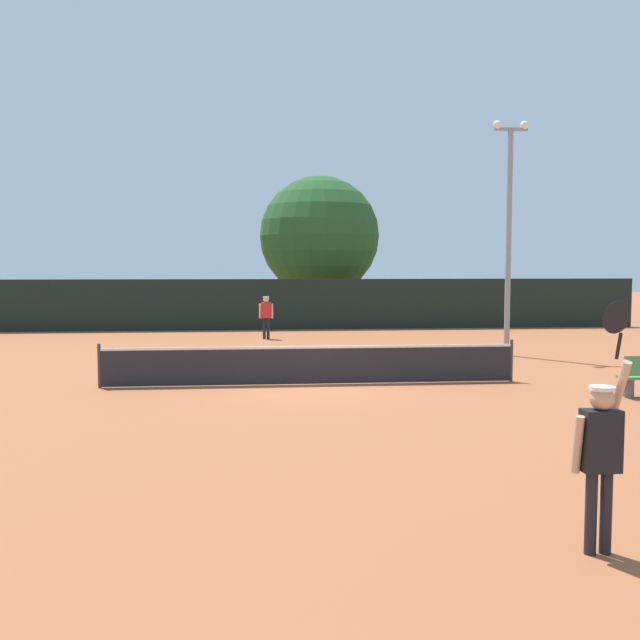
{
  "coord_description": "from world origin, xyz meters",
  "views": [
    {
      "loc": [
        -1.47,
        -17.51,
        2.93
      ],
      "look_at": [
        0.61,
        4.01,
        1.3
      ],
      "focal_mm": 40.17,
      "sensor_mm": 36.0,
      "label": 1
    }
  ],
  "objects_px": {
    "parked_car_mid": "(307,303)",
    "parked_car_far": "(463,305)",
    "player_receiving": "(266,313)",
    "player_serving": "(601,443)",
    "light_pole": "(509,222)",
    "large_tree": "(320,236)",
    "parked_car_near": "(130,304)",
    "tennis_ball": "(400,375)"
  },
  "relations": [
    {
      "from": "parked_car_mid",
      "to": "parked_car_far",
      "type": "bearing_deg",
      "value": -25.0
    },
    {
      "from": "parked_car_far",
      "to": "large_tree",
      "type": "bearing_deg",
      "value": 174.62
    },
    {
      "from": "parked_car_near",
      "to": "parked_car_mid",
      "type": "distance_m",
      "value": 10.22
    },
    {
      "from": "tennis_ball",
      "to": "large_tree",
      "type": "bearing_deg",
      "value": 90.71
    },
    {
      "from": "player_receiving",
      "to": "light_pole",
      "type": "bearing_deg",
      "value": 141.59
    },
    {
      "from": "light_pole",
      "to": "parked_car_near",
      "type": "height_order",
      "value": "light_pole"
    },
    {
      "from": "player_serving",
      "to": "large_tree",
      "type": "relative_size",
      "value": 0.33
    },
    {
      "from": "player_receiving",
      "to": "tennis_ball",
      "type": "xyz_separation_m",
      "value": [
        3.35,
        -10.2,
        -1.02
      ]
    },
    {
      "from": "player_receiving",
      "to": "parked_car_far",
      "type": "relative_size",
      "value": 0.4
    },
    {
      "from": "large_tree",
      "to": "parked_car_near",
      "type": "bearing_deg",
      "value": 162.21
    },
    {
      "from": "parked_car_mid",
      "to": "parked_car_far",
      "type": "height_order",
      "value": "same"
    },
    {
      "from": "tennis_ball",
      "to": "parked_car_mid",
      "type": "xyz_separation_m",
      "value": [
        -0.67,
        23.31,
        0.74
      ]
    },
    {
      "from": "light_pole",
      "to": "large_tree",
      "type": "height_order",
      "value": "large_tree"
    },
    {
      "from": "player_receiving",
      "to": "player_serving",
      "type": "bearing_deg",
      "value": 97.55
    },
    {
      "from": "player_receiving",
      "to": "large_tree",
      "type": "relative_size",
      "value": 0.22
    },
    {
      "from": "player_serving",
      "to": "parked_car_far",
      "type": "bearing_deg",
      "value": 75.6
    },
    {
      "from": "parked_car_far",
      "to": "parked_car_near",
      "type": "bearing_deg",
      "value": 165.23
    },
    {
      "from": "tennis_ball",
      "to": "large_tree",
      "type": "xyz_separation_m",
      "value": [
        -0.25,
        19.92,
        4.51
      ]
    },
    {
      "from": "player_serving",
      "to": "parked_car_mid",
      "type": "bearing_deg",
      "value": 90.4
    },
    {
      "from": "player_receiving",
      "to": "tennis_ball",
      "type": "height_order",
      "value": "player_receiving"
    },
    {
      "from": "parked_car_near",
      "to": "parked_car_mid",
      "type": "height_order",
      "value": "same"
    },
    {
      "from": "player_receiving",
      "to": "parked_car_mid",
      "type": "xyz_separation_m",
      "value": [
        2.67,
        13.11,
        -0.28
      ]
    },
    {
      "from": "parked_car_far",
      "to": "parked_car_mid",
      "type": "bearing_deg",
      "value": 152.81
    },
    {
      "from": "large_tree",
      "to": "player_serving",
      "type": "bearing_deg",
      "value": -90.33
    },
    {
      "from": "player_serving",
      "to": "parked_car_mid",
      "type": "height_order",
      "value": "player_serving"
    },
    {
      "from": "tennis_ball",
      "to": "large_tree",
      "type": "height_order",
      "value": "large_tree"
    },
    {
      "from": "large_tree",
      "to": "light_pole",
      "type": "bearing_deg",
      "value": -73.65
    },
    {
      "from": "player_receiving",
      "to": "tennis_ball",
      "type": "relative_size",
      "value": 25.14
    },
    {
      "from": "light_pole",
      "to": "tennis_ball",
      "type": "bearing_deg",
      "value": -137.36
    },
    {
      "from": "tennis_ball",
      "to": "parked_car_far",
      "type": "xyz_separation_m",
      "value": [
        7.65,
        19.68,
        0.74
      ]
    },
    {
      "from": "large_tree",
      "to": "parked_car_near",
      "type": "xyz_separation_m",
      "value": [
        -10.65,
        3.41,
        -3.77
      ]
    },
    {
      "from": "player_receiving",
      "to": "tennis_ball",
      "type": "bearing_deg",
      "value": 108.16
    },
    {
      "from": "parked_car_near",
      "to": "parked_car_far",
      "type": "relative_size",
      "value": 1.01
    },
    {
      "from": "parked_car_near",
      "to": "large_tree",
      "type": "bearing_deg",
      "value": -13.36
    },
    {
      "from": "player_serving",
      "to": "player_receiving",
      "type": "bearing_deg",
      "value": 97.55
    },
    {
      "from": "player_serving",
      "to": "parked_car_near",
      "type": "distance_m",
      "value": 36.66
    },
    {
      "from": "parked_car_mid",
      "to": "parked_car_far",
      "type": "distance_m",
      "value": 9.09
    },
    {
      "from": "tennis_ball",
      "to": "parked_car_near",
      "type": "bearing_deg",
      "value": 115.02
    },
    {
      "from": "light_pole",
      "to": "parked_car_near",
      "type": "bearing_deg",
      "value": 128.44
    },
    {
      "from": "player_serving",
      "to": "large_tree",
      "type": "distance_m",
      "value": 31.9
    },
    {
      "from": "player_receiving",
      "to": "parked_car_near",
      "type": "height_order",
      "value": "player_receiving"
    },
    {
      "from": "parked_car_near",
      "to": "parked_car_mid",
      "type": "xyz_separation_m",
      "value": [
        10.22,
        -0.02,
        0.0
      ]
    }
  ]
}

